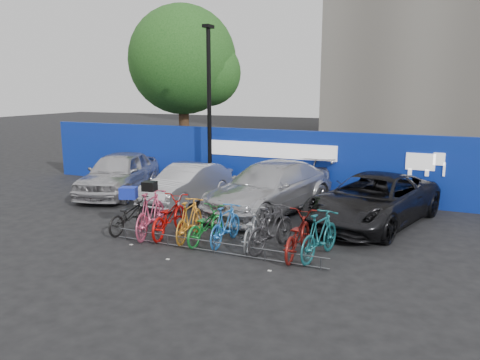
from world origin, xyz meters
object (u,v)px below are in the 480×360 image
Objects in this scene: bike_rack at (214,247)px; car_3 at (373,200)px; car_2 at (270,188)px; bike_4 at (205,225)px; car_0 at (119,173)px; bike_5 at (226,225)px; car_1 at (187,183)px; bike_9 at (320,235)px; lamppost at (209,105)px; bike_7 at (271,228)px; bike_1 at (151,213)px; bike_3 at (189,220)px; bike_8 at (297,235)px; tree at (187,63)px; bike_2 at (169,216)px; bike_6 at (250,229)px; bike_0 at (130,215)px.

bike_rack is 5.13m from car_3.
car_2 is 3.10× the size of bike_4.
car_0 reaches higher than bike_5.
car_1 is (2.93, -0.05, -0.14)m from car_0.
car_0 is at bearing -11.51° from bike_9.
lamppost is at bearing 96.53° from car_1.
car_1 is at bearing -88.87° from lamppost.
car_2 is 1.03× the size of car_3.
bike_7 is at bearing -177.86° from bike_5.
car_0 is 5.38m from bike_1.
car_1 is 4.40m from bike_4.
bike_5 is at bearing 170.79° from bike_1.
bike_1 is 1.14× the size of bike_3.
bike_8 is (2.45, -0.02, 0.06)m from bike_4.
bike_5 is (6.74, -9.94, -4.56)m from tree.
bike_1 is at bearing 17.12° from bike_2.
car_2 is 2.99× the size of bike_3.
car_0 is 2.65× the size of bike_6.
bike_6 is at bearing 171.44° from bike_1.
car_0 is 2.38× the size of bike_8.
car_3 reaches higher than bike_1.
car_1 is 6.26m from car_3.
bike_5 is at bearing 16.46° from bike_7.
tree is 3.94× the size of bike_2.
bike_8 is at bearing -177.57° from bike_4.
bike_2 is (1.42, -3.45, -0.13)m from car_1.
lamppost reaches higher than car_3.
bike_rack is 2.75× the size of bike_1.
car_0 reaches higher than bike_4.
bike_4 is 2.45m from bike_8.
bike_6 is at bearing -170.85° from bike_4.
car_3 is 5.36m from bike_3.
bike_6 is (7.38, -9.86, -4.61)m from tree.
lamppost reaches higher than bike_5.
car_2 reaches higher than bike_rack.
car_2 is at bearing -54.23° from bike_7.
tree is 4.61× the size of bike_5.
bike_rack is at bearing -110.85° from car_3.
car_3 reaches higher than bike_3.
car_3 is (6.26, -0.17, 0.07)m from car_1.
bike_1 is at bearing 17.99° from bike_7.
lamppost is 3.55× the size of bike_4.
bike_5 is at bearing -116.69° from car_3.
bike_0 is (-2.81, -3.53, -0.31)m from car_2.
bike_rack is at bearing 93.54° from bike_5.
car_3 is at bearing 13.04° from car_2.
car_2 is 3.03× the size of bike_0.
car_2 reaches higher than bike_6.
bike_rack is 1.08× the size of car_3.
bike_0 is (-6.03, -3.41, -0.26)m from car_3.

